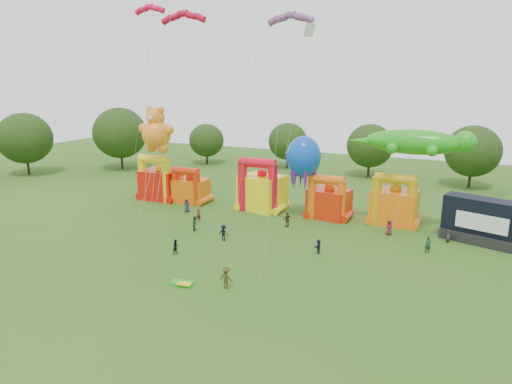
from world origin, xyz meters
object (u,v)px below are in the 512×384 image
at_px(stage_trailer, 481,221).
at_px(spectator_4, 287,220).
at_px(teddy_bear_kite, 153,151).
at_px(spectator_0, 187,205).
at_px(bouncy_castle_2, 261,190).
at_px(octopus_kite, 301,168).
at_px(gecko_kite, 410,159).
at_px(bouncy_castle_0, 160,182).

relative_size(stage_trailer, spectator_4, 4.34).
distance_m(teddy_bear_kite, spectator_0, 8.94).
relative_size(spectator_0, spectator_4, 0.99).
height_order(bouncy_castle_2, stage_trailer, bouncy_castle_2).
bearing_deg(bouncy_castle_2, octopus_kite, -12.34).
distance_m(octopus_kite, spectator_0, 16.22).
xyz_separation_m(bouncy_castle_2, spectator_4, (5.92, -5.60, -1.85)).
distance_m(bouncy_castle_2, spectator_4, 8.35).
distance_m(gecko_kite, octopus_kite, 13.08).
bearing_deg(bouncy_castle_0, gecko_kite, -0.19).
bearing_deg(spectator_0, bouncy_castle_0, 135.34).
height_order(teddy_bear_kite, octopus_kite, teddy_bear_kite).
height_order(teddy_bear_kite, gecko_kite, teddy_bear_kite).
distance_m(gecko_kite, spectator_0, 28.98).
height_order(bouncy_castle_2, spectator_0, bouncy_castle_2).
distance_m(stage_trailer, gecko_kite, 10.10).
xyz_separation_m(bouncy_castle_0, octopus_kite, (22.08, -0.36, 3.95)).
xyz_separation_m(stage_trailer, octopus_kite, (-20.84, 0.49, 4.14)).
bearing_deg(bouncy_castle_2, spectator_4, -43.42).
bearing_deg(stage_trailer, gecko_kite, 174.71).
bearing_deg(bouncy_castle_2, spectator_0, -148.86).
bearing_deg(spectator_4, gecko_kite, 141.60).
relative_size(bouncy_castle_0, spectator_0, 3.67).
distance_m(stage_trailer, spectator_4, 21.41).
relative_size(bouncy_castle_0, spectator_4, 3.63).
bearing_deg(teddy_bear_kite, bouncy_castle_0, 117.16).
height_order(bouncy_castle_0, gecko_kite, gecko_kite).
height_order(stage_trailer, gecko_kite, gecko_kite).
height_order(teddy_bear_kite, spectator_4, teddy_bear_kite).
bearing_deg(spectator_0, stage_trailer, -9.25).
bearing_deg(gecko_kite, spectator_0, -171.51).
distance_m(bouncy_castle_0, spectator_4, 22.44).
height_order(bouncy_castle_0, bouncy_castle_2, bouncy_castle_2).
bearing_deg(spectator_4, stage_trailer, 132.78).
relative_size(stage_trailer, teddy_bear_kite, 0.59).
height_order(bouncy_castle_2, gecko_kite, gecko_kite).
bearing_deg(bouncy_castle_0, teddy_bear_kite, -62.84).
relative_size(teddy_bear_kite, spectator_4, 7.40).
relative_size(stage_trailer, octopus_kite, 0.77).
relative_size(teddy_bear_kite, spectator_0, 7.48).
relative_size(octopus_kite, spectator_0, 5.72).
bearing_deg(bouncy_castle_0, spectator_0, -29.96).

